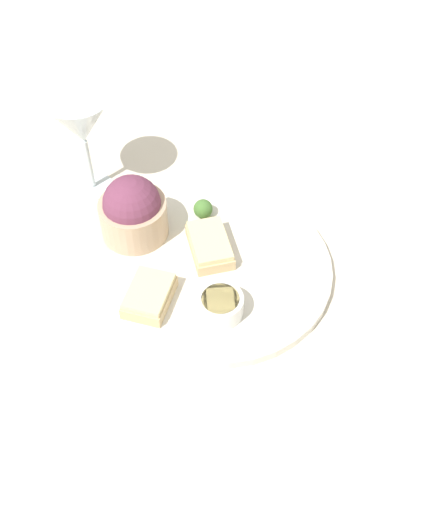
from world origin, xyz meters
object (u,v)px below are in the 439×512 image
Objects in this scene: salad_bowl at (133,211)px; sauce_ramekin at (220,305)px; cheese_toast_near at (210,245)px; wine_glass at (81,123)px; cheese_toast_far at (149,296)px.

sauce_ramekin is (0.10, 0.16, -0.03)m from salad_bowl.
cheese_toast_near is 0.25m from wine_glass.
salad_bowl is 0.98× the size of cheese_toast_near.
wine_glass reaches higher than sauce_ramekin.
cheese_toast_near is 0.12m from cheese_toast_far.
wine_glass reaches higher than cheese_toast_near.
salad_bowl is 0.12m from cheese_toast_near.
wine_glass is (-0.19, -0.17, 0.10)m from cheese_toast_far.
cheese_toast_far is (0.11, -0.05, 0.00)m from cheese_toast_near.
cheese_toast_far is 0.46× the size of wine_glass.
wine_glass is (-0.08, -0.22, 0.10)m from cheese_toast_near.
salad_bowl is 0.19m from sauce_ramekin.
salad_bowl is at bearing -121.28° from sauce_ramekin.
salad_bowl is 0.15m from wine_glass.
salad_bowl is 1.27× the size of cheese_toast_far.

